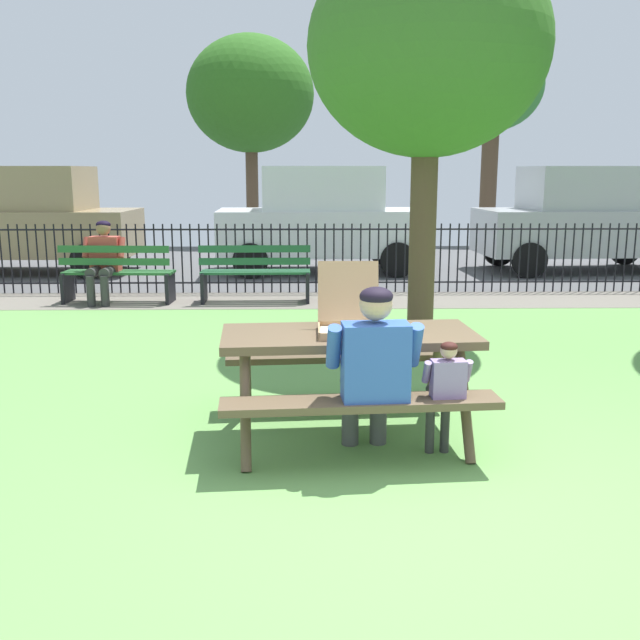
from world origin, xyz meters
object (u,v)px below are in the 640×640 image
(pizza_box_open, at_px, (349,316))
(picnic_table_foreground, at_px, (349,356))
(park_bench_left, at_px, (118,275))
(parked_car_center, at_px, (322,219))
(tree_midground_right, at_px, (428,49))
(person_on_park_bench, at_px, (103,258))
(park_bench_center, at_px, (255,274))
(far_tree_center, at_px, (493,88))
(far_tree_midleft, at_px, (250,95))
(parked_car_left, at_px, (30,219))
(parked_car_right, at_px, (584,218))
(child_at_table, at_px, (445,388))
(adult_at_table, at_px, (373,366))

(pizza_box_open, bearing_deg, picnic_table_foreground, -91.75)
(park_bench_left, bearing_deg, parked_car_center, 46.84)
(park_bench_left, bearing_deg, pizza_box_open, -60.50)
(pizza_box_open, distance_m, tree_midground_right, 4.03)
(person_on_park_bench, bearing_deg, park_bench_center, -0.50)
(park_bench_center, distance_m, far_tree_center, 11.95)
(picnic_table_foreground, height_order, tree_midground_right, tree_midground_right)
(park_bench_center, distance_m, person_on_park_bench, 2.22)
(tree_midground_right, distance_m, far_tree_midleft, 12.35)
(parked_car_left, xyz_separation_m, parked_car_right, (10.48, 0.00, 0.00))
(park_bench_center, relative_size, parked_car_center, 0.41)
(child_at_table, xyz_separation_m, park_bench_left, (-3.65, 5.91, -0.09))
(child_at_table, xyz_separation_m, parked_car_center, (-0.59, 9.16, 0.51))
(adult_at_table, xyz_separation_m, parked_car_center, (-0.12, 9.17, 0.35))
(far_tree_midleft, bearing_deg, child_at_table, -81.35)
(picnic_table_foreground, bearing_deg, person_on_park_bench, 120.83)
(park_bench_left, bearing_deg, parked_car_right, 22.03)
(park_bench_left, distance_m, far_tree_center, 13.05)
(adult_at_table, bearing_deg, picnic_table_foreground, 104.25)
(picnic_table_foreground, bearing_deg, adult_at_table, -75.75)
(picnic_table_foreground, distance_m, far_tree_center, 16.30)
(parked_car_center, bearing_deg, adult_at_table, -89.25)
(adult_at_table, relative_size, tree_midground_right, 0.27)
(far_tree_midleft, bearing_deg, parked_car_right, -43.84)
(adult_at_table, relative_size, parked_car_center, 0.30)
(person_on_park_bench, distance_m, parked_car_center, 4.60)
(far_tree_center, bearing_deg, parked_car_center, -126.30)
(far_tree_midleft, xyz_separation_m, far_tree_center, (6.57, 0.00, 0.18))
(park_bench_center, height_order, person_on_park_bench, person_on_park_bench)
(parked_car_left, relative_size, far_tree_center, 0.73)
(picnic_table_foreground, height_order, far_tree_midleft, far_tree_midleft)
(pizza_box_open, height_order, person_on_park_bench, pizza_box_open)
(adult_at_table, bearing_deg, far_tree_midleft, 96.94)
(pizza_box_open, height_order, park_bench_center, pizza_box_open)
(park_bench_center, bearing_deg, park_bench_left, 180.00)
(picnic_table_foreground, distance_m, person_on_park_bench, 6.33)
(adult_at_table, relative_size, far_tree_midleft, 0.22)
(picnic_table_foreground, bearing_deg, far_tree_midleft, 96.70)
(child_at_table, distance_m, tree_midground_right, 4.56)
(park_bench_left, xyz_separation_m, tree_midground_right, (4.07, -2.24, 2.77))
(picnic_table_foreground, relative_size, park_bench_left, 1.17)
(picnic_table_foreground, relative_size, far_tree_center, 0.35)
(parked_car_center, bearing_deg, picnic_table_foreground, -90.04)
(parked_car_left, bearing_deg, tree_midground_right, -40.17)
(picnic_table_foreground, xyz_separation_m, parked_car_left, (-5.49, 8.67, 0.41))
(parked_car_center, relative_size, parked_car_right, 0.99)
(child_at_table, relative_size, far_tree_center, 0.15)
(adult_at_table, xyz_separation_m, far_tree_midleft, (-1.91, 15.68, 3.25))
(park_bench_left, bearing_deg, far_tree_center, 51.26)
(adult_at_table, height_order, person_on_park_bench, same)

